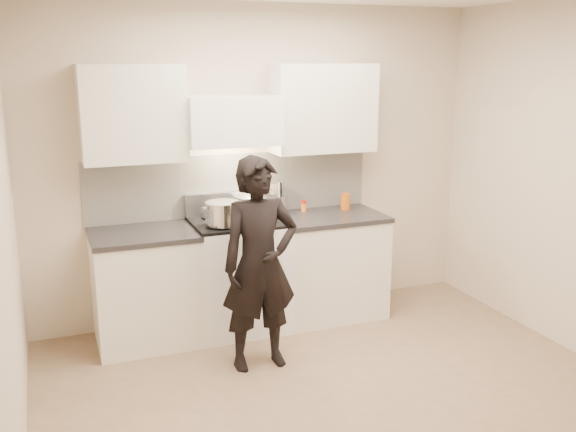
{
  "coord_description": "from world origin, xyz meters",
  "views": [
    {
      "loc": [
        -1.77,
        -3.51,
        2.23
      ],
      "look_at": [
        -0.0,
        1.05,
        1.04
      ],
      "focal_mm": 40.0,
      "sensor_mm": 36.0,
      "label": 1
    }
  ],
  "objects_px": {
    "wok": "(255,201)",
    "person": "(260,264)",
    "utensil_crock": "(281,203)",
    "counter_right": "(329,265)",
    "stove": "(239,274)"
  },
  "relations": [
    {
      "from": "utensil_crock",
      "to": "person",
      "type": "height_order",
      "value": "person"
    },
    {
      "from": "counter_right",
      "to": "wok",
      "type": "distance_m",
      "value": 0.88
    },
    {
      "from": "stove",
      "to": "person",
      "type": "height_order",
      "value": "person"
    },
    {
      "from": "wok",
      "to": "person",
      "type": "relative_size",
      "value": 0.3
    },
    {
      "from": "counter_right",
      "to": "person",
      "type": "relative_size",
      "value": 0.58
    },
    {
      "from": "wok",
      "to": "utensil_crock",
      "type": "xyz_separation_m",
      "value": [
        0.26,
        0.08,
        -0.06
      ]
    },
    {
      "from": "utensil_crock",
      "to": "wok",
      "type": "bearing_deg",
      "value": -162.27
    },
    {
      "from": "wok",
      "to": "person",
      "type": "height_order",
      "value": "person"
    },
    {
      "from": "wok",
      "to": "person",
      "type": "distance_m",
      "value": 0.95
    },
    {
      "from": "stove",
      "to": "wok",
      "type": "height_order",
      "value": "wok"
    },
    {
      "from": "counter_right",
      "to": "utensil_crock",
      "type": "height_order",
      "value": "utensil_crock"
    },
    {
      "from": "utensil_crock",
      "to": "person",
      "type": "bearing_deg",
      "value": -118.59
    },
    {
      "from": "stove",
      "to": "wok",
      "type": "xyz_separation_m",
      "value": [
        0.2,
        0.14,
        0.59
      ]
    },
    {
      "from": "person",
      "to": "stove",
      "type": "bearing_deg",
      "value": 84.3
    },
    {
      "from": "counter_right",
      "to": "stove",
      "type": "bearing_deg",
      "value": -180.0
    }
  ]
}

